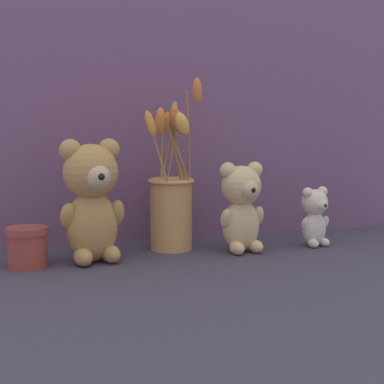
{
  "coord_description": "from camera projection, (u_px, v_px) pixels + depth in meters",
  "views": [
    {
      "loc": [
        -0.33,
        -1.09,
        0.26
      ],
      "look_at": [
        0.0,
        0.02,
        0.12
      ],
      "focal_mm": 55.0,
      "sensor_mm": 36.0,
      "label": 1
    }
  ],
  "objects": [
    {
      "name": "teddy_bear_medium",
      "position": [
        242.0,
        205.0,
        1.17
      ],
      "size": [
        0.1,
        0.09,
        0.18
      ],
      "color": "#DBBC84",
      "rests_on": "ground"
    },
    {
      "name": "teddy_bear_large",
      "position": [
        92.0,
        198.0,
        1.09
      ],
      "size": [
        0.13,
        0.12,
        0.23
      ],
      "color": "tan",
      "rests_on": "ground"
    },
    {
      "name": "decorative_tin_tall",
      "position": [
        27.0,
        247.0,
        1.06
      ],
      "size": [
        0.08,
        0.08,
        0.07
      ],
      "color": "#993D33",
      "rests_on": "ground"
    },
    {
      "name": "teddy_bear_small",
      "position": [
        315.0,
        215.0,
        1.23
      ],
      "size": [
        0.07,
        0.06,
        0.13
      ],
      "color": "beige",
      "rests_on": "ground"
    },
    {
      "name": "flower_vase",
      "position": [
        172.0,
        199.0,
        1.19
      ],
      "size": [
        0.13,
        0.12,
        0.35
      ],
      "color": "tan",
      "rests_on": "ground"
    },
    {
      "name": "backdrop_wall",
      "position": [
        172.0,
        57.0,
        1.27
      ],
      "size": [
        1.12,
        0.02,
        0.8
      ],
      "color": "#704C70",
      "rests_on": "ground"
    },
    {
      "name": "ground_plane",
      "position": [
        195.0,
        254.0,
        1.16
      ],
      "size": [
        4.0,
        4.0,
        0.0
      ],
      "primitive_type": "plane",
      "color": "#3D3847"
    }
  ]
}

